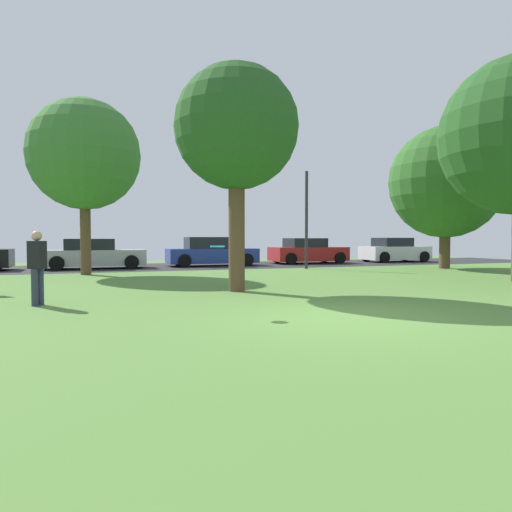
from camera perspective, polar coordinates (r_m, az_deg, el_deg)
The scene contains 12 objects.
ground_plane at distance 8.41m, azimuth 10.81°, elevation -7.48°, with size 44.00×44.00×0.00m, color #547F38.
road_strip at distance 23.54m, azimuth -9.59°, elevation -1.26°, with size 44.00×6.40×0.01m, color #28282B.
birch_tree_lone at distance 19.29m, azimuth -20.38°, elevation 11.59°, with size 4.23×4.23×6.74m.
maple_tree_far at distance 23.45m, azimuth 22.32°, elevation 8.39°, with size 5.18×5.18×6.61m.
maple_tree_near at distance 12.63m, azimuth -2.42°, elevation 15.38°, with size 3.29×3.29×5.98m.
person_catcher at distance 10.67m, azimuth -25.34°, elevation -1.00°, with size 0.39×0.37×1.56m.
frisbee_disc at distance 8.58m, azimuth -4.77°, elevation 1.18°, with size 0.38×0.38×0.03m.
parked_car_silver at distance 22.74m, azimuth -19.36°, elevation 0.13°, with size 4.51×2.02×1.39m.
parked_car_blue at distance 23.79m, azimuth -5.54°, elevation 0.40°, with size 4.56×1.94×1.47m.
parked_car_red at distance 26.20m, azimuth 6.37°, elevation 0.53°, with size 4.25×2.10×1.41m.
parked_car_white at distance 29.02m, azimuth 16.67°, elevation 0.63°, with size 4.00×2.04×1.44m.
street_lamp_post at distance 21.55m, azimuth 6.23°, elevation 4.42°, with size 0.14×0.14×4.50m, color #2D2D33.
Camera 1 is at (-4.26, -7.11, 1.41)m, focal length 32.49 mm.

